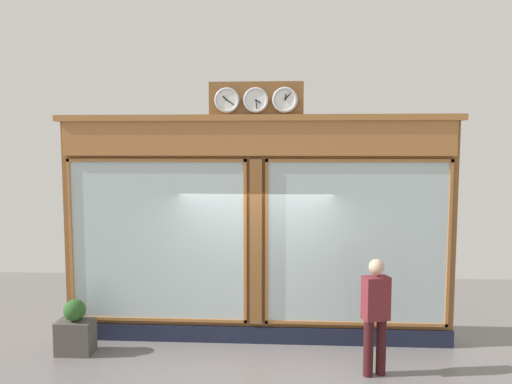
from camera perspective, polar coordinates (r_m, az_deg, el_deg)
shop_facade at (r=8.08m, az=0.05°, el=-4.33°), size 6.57×0.42×4.30m
pedestrian at (r=7.28m, az=13.87°, el=-13.51°), size 0.41×0.32×1.69m
planter_box at (r=8.49m, az=-20.44°, el=-15.68°), size 0.56×0.36×0.53m
planter_shrub at (r=8.34m, az=-20.54°, el=-12.88°), size 0.34×0.34×0.34m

